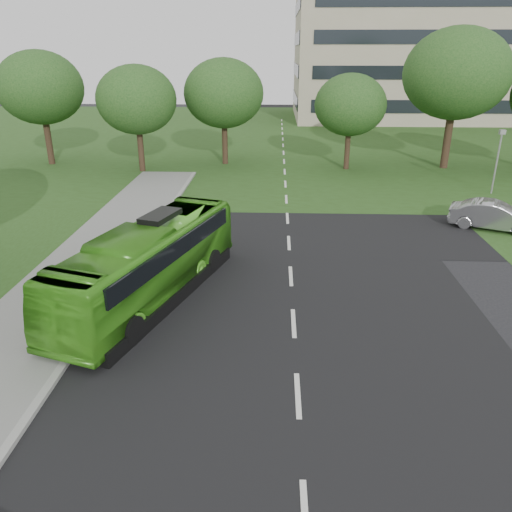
# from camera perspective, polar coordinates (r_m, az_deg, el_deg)

# --- Properties ---
(ground) EXTENTS (160.00, 160.00, 0.00)m
(ground) POSITION_cam_1_polar(r_m,az_deg,el_deg) (16.20, 4.53, -11.24)
(ground) COLOR black
(ground) RESTS_ON ground
(street_surfaces) EXTENTS (120.00, 120.00, 0.15)m
(street_surfaces) POSITION_cam_1_polar(r_m,az_deg,el_deg) (37.32, 2.77, 8.53)
(street_surfaces) COLOR black
(street_surfaces) RESTS_ON ground
(office_building) EXTENTS (40.10, 20.10, 25.00)m
(office_building) POSITION_cam_1_polar(r_m,az_deg,el_deg) (78.85, 20.82, 23.66)
(office_building) COLOR tan
(office_building) RESTS_ON ground
(tree_park_a) EXTENTS (6.09, 6.09, 8.09)m
(tree_park_a) POSITION_cam_1_polar(r_m,az_deg,el_deg) (40.92, -13.49, 16.96)
(tree_park_a) COLOR black
(tree_park_a) RESTS_ON ground
(tree_park_b) EXTENTS (6.50, 6.50, 8.52)m
(tree_park_b) POSITION_cam_1_polar(r_m,az_deg,el_deg) (42.74, -3.71, 18.05)
(tree_park_b) COLOR black
(tree_park_b) RESTS_ON ground
(tree_park_c) EXTENTS (5.59, 5.59, 7.43)m
(tree_park_c) POSITION_cam_1_polar(r_m,az_deg,el_deg) (41.34, 10.73, 16.59)
(tree_park_c) COLOR black
(tree_park_c) RESTS_ON ground
(tree_park_d) EXTENTS (8.16, 8.16, 10.80)m
(tree_park_d) POSITION_cam_1_polar(r_m,az_deg,el_deg) (43.80, 21.97, 18.74)
(tree_park_d) COLOR black
(tree_park_d) RESTS_ON ground
(tree_park_f) EXTENTS (6.83, 6.83, 9.11)m
(tree_park_f) POSITION_cam_1_polar(r_m,az_deg,el_deg) (45.97, -23.42, 17.23)
(tree_park_f) COLOR black
(tree_park_f) RESTS_ON ground
(bus) EXTENTS (5.55, 10.72, 2.92)m
(bus) POSITION_cam_1_polar(r_m,az_deg,el_deg) (19.49, -12.10, -0.74)
(bus) COLOR #459E20
(bus) RESTS_ON ground
(sedan) EXTENTS (4.82, 3.33, 1.50)m
(sedan) POSITION_cam_1_polar(r_m,az_deg,el_deg) (29.78, 25.57, 4.18)
(sedan) COLOR #A1A1A5
(sedan) RESTS_ON ground
(camera_pole) EXTENTS (0.44, 0.42, 4.25)m
(camera_pole) POSITION_cam_1_polar(r_m,az_deg,el_deg) (37.06, 25.97, 10.54)
(camera_pole) COLOR gray
(camera_pole) RESTS_ON ground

